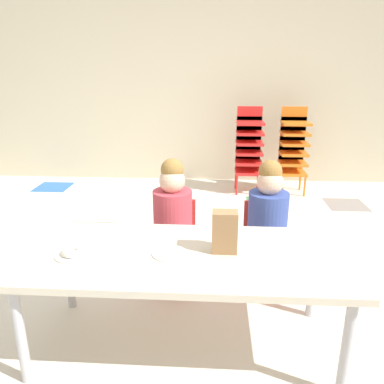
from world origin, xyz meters
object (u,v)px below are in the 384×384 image
Objects in this scene: paper_plate_near_edge at (73,255)px; donut_powdered_on_plate at (73,251)px; kid_chair_red_stack at (249,146)px; kid_chair_orange_stack at (293,146)px; seated_child_near_camera at (173,213)px; craft_table at (184,261)px; paper_plate_center_table at (170,253)px; paper_bag_brown at (225,232)px; seated_child_middle_seat at (268,215)px.

paper_plate_near_edge is 1.60× the size of donut_powdered_on_plate.
kid_chair_red_stack is 3.11m from paper_plate_near_edge.
kid_chair_orange_stack reaches higher than paper_plate_near_edge.
kid_chair_red_stack reaches higher than seated_child_near_camera.
craft_table is 1.61× the size of kid_chair_orange_stack.
craft_table is 1.83× the size of seated_child_near_camera.
donut_powdered_on_plate is (-0.49, -0.05, 0.02)m from paper_plate_center_table.
seated_child_near_camera is at bearing 94.83° from paper_plate_center_table.
kid_chair_red_stack is 9.26× the size of donut_powdered_on_plate.
kid_chair_red_stack is at bearing 68.87° from paper_plate_near_edge.
paper_plate_center_table is (0.49, 0.05, 0.00)m from paper_plate_near_edge.
paper_plate_near_edge is at bearing -173.33° from craft_table.
paper_plate_near_edge is at bearing -172.64° from paper_bag_brown.
paper_bag_brown is 1.96× the size of donut_powdered_on_plate.
kid_chair_red_stack is 2.83m from paper_bag_brown.
kid_chair_red_stack is 5.78× the size of paper_plate_near_edge.
paper_plate_center_table is at bearing -85.17° from seated_child_near_camera.
paper_plate_center_table is at bearing 5.51° from donut_powdered_on_plate.
seated_child_near_camera reaches higher than craft_table.
seated_child_middle_seat is at bearing 0.00° from seated_child_near_camera.
kid_chair_orange_stack is 9.26× the size of donut_powdered_on_plate.
paper_plate_center_table is (-0.58, -0.62, 0.02)m from seated_child_middle_seat.
craft_table is 2.89m from kid_chair_red_stack.
paper_plate_near_edge is (-0.44, -0.66, 0.02)m from seated_child_near_camera.
paper_plate_near_edge reaches higher than craft_table.
donut_powdered_on_plate is (-0.77, -0.10, -0.08)m from paper_bag_brown.
paper_plate_center_table is at bearing -133.07° from seated_child_middle_seat.
paper_bag_brown reaches higher than paper_plate_center_table.
kid_chair_red_stack is 2.92m from paper_plate_center_table.
paper_bag_brown is (-0.30, -0.56, 0.12)m from seated_child_middle_seat.
craft_table is 9.31× the size of paper_plate_center_table.
kid_chair_red_stack is (0.69, 2.24, 0.02)m from seated_child_near_camera.
craft_table is at bearing -170.76° from paper_bag_brown.
paper_plate_near_edge is 1.00× the size of paper_plate_center_table.
seated_child_near_camera is 0.63m from seated_child_middle_seat.
seated_child_near_camera is 2.34m from kid_chair_red_stack.
paper_plate_near_edge is at bearing 0.00° from donut_powdered_on_plate.
donut_powdered_on_plate is (-0.44, -0.66, 0.04)m from seated_child_near_camera.
seated_child_middle_seat is at bearing 31.94° from paper_plate_near_edge.
paper_bag_brown is (0.21, 0.03, 0.16)m from craft_table.
seated_child_middle_seat reaches higher than craft_table.
paper_plate_center_table is 1.60× the size of donut_powdered_on_plate.
kid_chair_orange_stack is at bearing 72.43° from paper_bag_brown.
donut_powdered_on_plate is at bearing 0.00° from paper_plate_near_edge.
craft_table is 0.09m from paper_plate_center_table.
paper_bag_brown is 0.78m from donut_powdered_on_plate.
paper_bag_brown is 1.22× the size of paper_plate_center_table.
seated_child_near_camera is at bearing -107.03° from kid_chair_red_stack.
seated_child_middle_seat is at bearing 31.94° from donut_powdered_on_plate.
kid_chair_red_stack reaches higher than paper_bag_brown.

